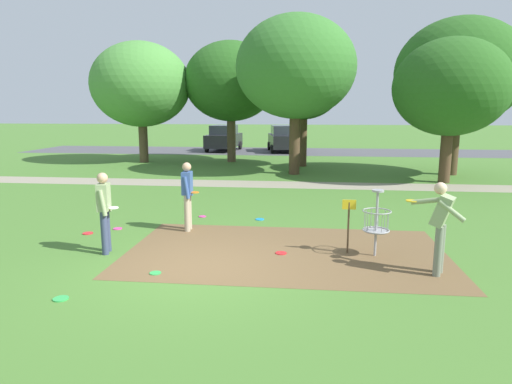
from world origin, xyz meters
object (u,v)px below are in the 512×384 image
Objects in this scene: frisbee_mid_grass at (260,219)px; frisbee_far_right at (155,273)px; frisbee_by_tee at (88,233)px; tree_near_right at (459,73)px; player_throwing at (188,192)px; parked_car_leftmost at (224,138)px; tree_near_left at (296,67)px; frisbee_scattered_a at (61,299)px; tree_mid_right at (304,88)px; frisbee_far_left at (281,253)px; player_waiting_left at (104,208)px; tree_far_left at (451,88)px; player_foreground_watching at (440,222)px; disc_golf_basket at (373,220)px; frisbee_near_basket at (118,229)px; tree_mid_left at (141,85)px; parked_car_center_left at (283,139)px; frisbee_scattered_b at (202,216)px; tree_mid_center at (231,82)px.

frisbee_mid_grass is 4.52m from frisbee_far_right.
tree_near_right reaches higher than frisbee_by_tee.
parked_car_leftmost is (-3.02, 21.44, -0.05)m from player_throwing.
player_throwing is 11.06m from tree_near_left.
frisbee_scattered_a is at bearing -131.90° from frisbee_far_right.
frisbee_mid_grass is 12.52m from tree_mid_right.
frisbee_mid_grass and frisbee_far_left have the same top height.
frisbee_mid_grass is at bearing -94.57° from tree_near_left.
player_waiting_left is 14.52m from tree_far_left.
frisbee_by_tee is 17.07m from tree_near_right.
tree_mid_right is (-2.59, 15.50, 3.06)m from player_foreground_watching.
frisbee_scattered_a is at bearing -69.14° from frisbee_by_tee.
player_throwing reaches higher than disc_golf_basket.
frisbee_near_basket is at bearing 160.59° from frisbee_far_left.
frisbee_far_right is 0.05× the size of parked_car_leftmost.
tree_near_right reaches higher than frisbee_mid_grass.
tree_mid_left reaches higher than frisbee_by_tee.
parked_car_center_left reaches higher than frisbee_far_left.
frisbee_by_tee is 14.65m from tree_far_left.
frisbee_mid_grass is (-2.62, 2.76, -0.74)m from disc_golf_basket.
frisbee_far_right is 4.41m from frisbee_scattered_b.
frisbee_mid_grass is at bearing 47.53° from player_waiting_left.
tree_near_right reaches higher than parked_car_center_left.
frisbee_near_basket and frisbee_mid_grass have the same top height.
frisbee_scattered_b is (-0.14, 4.41, 0.00)m from frisbee_far_right.
tree_far_left is 1.33× the size of parked_car_leftmost.
tree_near_left is 3.09m from tree_mid_right.
tree_mid_left is (-5.31, 18.17, 4.30)m from frisbee_scattered_a.
frisbee_far_left is 2.65m from frisbee_far_right.
tree_mid_left is (-5.02, 15.84, 3.34)m from player_waiting_left.
disc_golf_basket is 3.88m from frisbee_mid_grass.
frisbee_near_basket is 0.03× the size of tree_mid_left.
tree_near_right reaches higher than player_throwing.
frisbee_scattered_a is at bearing -88.83° from tree_mid_center.
tree_mid_right is at bearing -55.53° from parked_car_leftmost.
parked_car_center_left is at bearing 81.72° from frisbee_near_basket.
tree_mid_left is 8.86m from parked_car_leftmost.
frisbee_mid_grass is 0.03× the size of tree_near_right.
disc_golf_basket is at bearing -55.59° from tree_mid_left.
player_foreground_watching is 14.29m from tree_near_right.
tree_mid_left is (-8.65, 3.82, -0.51)m from tree_near_left.
tree_mid_center is (-6.67, 17.18, 3.51)m from player_foreground_watching.
frisbee_scattered_a is 19.41m from tree_mid_left.
parked_car_leftmost is at bearing 131.60° from tree_far_left.
tree_mid_left is at bearing 114.26° from player_throwing.
player_foreground_watching is 6.81× the size of frisbee_by_tee.
frisbee_by_tee is 0.06× the size of parked_car_leftmost.
tree_near_right is at bearing -20.19° from tree_mid_center.
frisbee_mid_grass is at bearing 21.27° from frisbee_near_basket.
player_waiting_left is (-5.54, -0.43, 0.21)m from disc_golf_basket.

